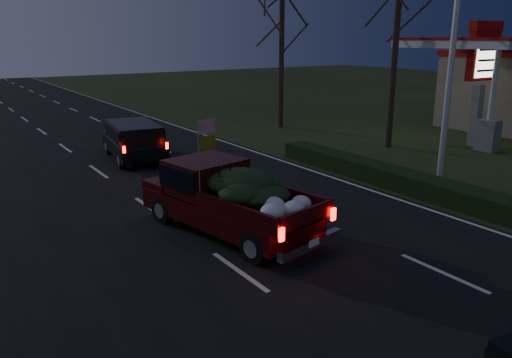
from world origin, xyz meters
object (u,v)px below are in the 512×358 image
pickup_truck (228,194)px  lead_suv (134,137)px  light_pole (456,18)px  gas_price_pylon (482,63)px

pickup_truck → lead_suv: 9.01m
light_pole → pickup_truck: light_pole is taller
pickup_truck → lead_suv: size_ratio=1.19×
light_pole → gas_price_pylon: light_pole is taller
pickup_truck → lead_suv: (0.85, 8.97, -0.06)m
light_pole → gas_price_pylon: 7.36m
gas_price_pylon → pickup_truck: size_ratio=1.04×
gas_price_pylon → pickup_truck: (-14.97, -2.82, -2.77)m
light_pole → gas_price_pylon: bearing=24.7°
light_pole → lead_suv: size_ratio=2.02×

